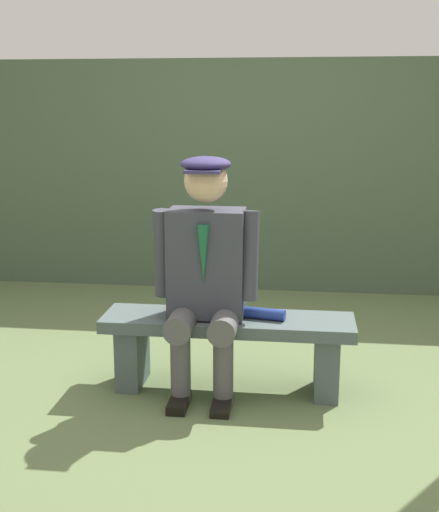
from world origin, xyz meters
TOP-DOWN VIEW (x-y plane):
  - ground_plane at (0.00, 0.00)m, footprint 30.00×30.00m
  - bench at (0.00, 0.00)m, footprint 1.41×0.37m
  - seated_man at (0.12, 0.05)m, footprint 0.59×0.52m
  - rolled_magazine at (-0.20, 0.02)m, footprint 0.24×0.11m
  - stadium_wall at (0.00, -2.23)m, footprint 12.00×0.24m

SIDE VIEW (x-z plane):
  - ground_plane at x=0.00m, z-range 0.00..0.00m
  - bench at x=0.00m, z-range 0.08..0.51m
  - rolled_magazine at x=-0.20m, z-range 0.43..0.50m
  - seated_man at x=0.12m, z-range 0.06..1.39m
  - stadium_wall at x=0.00m, z-range 0.00..1.97m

